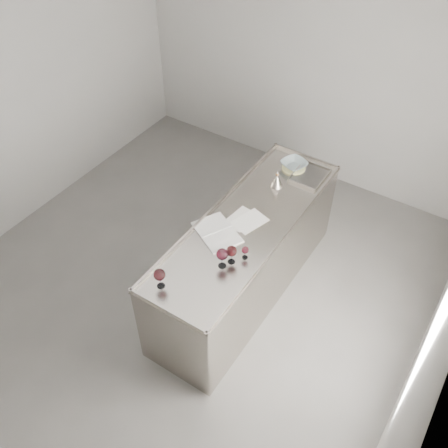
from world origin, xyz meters
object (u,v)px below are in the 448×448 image
Objects in this scene: counter at (246,257)px; wine_funnel at (277,181)px; wine_glass_right at (222,255)px; wine_glass_small at (245,250)px; notebook at (217,232)px; ceramic_bowl at (294,164)px; wine_glass_left at (160,275)px; wine_glass_middle at (232,251)px.

wine_funnel reaches higher than counter.
wine_glass_small is (0.11, 0.18, -0.05)m from wine_glass_right.
wine_glass_right reaches higher than counter.
notebook is 1.22m from ceramic_bowl.
wine_funnel is at bearing 84.10° from wine_glass_left.
wine_glass_left is 0.63m from wine_glass_middle.
wine_funnel is (-0.24, 0.99, -0.03)m from wine_glass_small.
wine_glass_left reaches higher than counter.
wine_glass_middle is 1.42× the size of wine_glass_small.
wine_glass_right is 0.42m from notebook.
wine_glass_small is at bearing -80.40° from ceramic_bowl.
wine_glass_small is (0.20, -0.38, 0.56)m from counter.
wine_glass_right is at bearing -85.69° from ceramic_bowl.
wine_glass_left is at bearing -65.24° from notebook.
wine_glass_left is at bearing -123.29° from wine_glass_right.
ceramic_bowl is 0.35m from wine_funnel.
wine_glass_left is at bearing -95.27° from ceramic_bowl.
wine_funnel is at bearing -92.31° from ceramic_bowl.
ceramic_bowl is at bearing 99.60° from wine_glass_small.
wine_glass_middle is at bearing -9.13° from notebook.
counter is at bearing 99.27° from wine_glass_right.
notebook is (-0.16, -0.26, 0.47)m from counter.
notebook is at bearing 130.14° from wine_glass_right.
wine_glass_small is 0.24× the size of notebook.
ceramic_bowl reaches higher than counter.
wine_funnel reaches higher than wine_glass_middle.
counter is 0.57m from notebook.
wine_glass_left is 1.05× the size of wine_glass_middle.
wine_glass_middle is 1.44m from ceramic_bowl.
wine_glass_right is at bearing -83.75° from wine_funnel.
wine_funnel is (-0.13, 1.17, -0.08)m from wine_glass_right.
wine_glass_right reaches higher than wine_funnel.
wine_funnel is (0.13, 0.87, 0.05)m from notebook.
wine_glass_small is 0.50× the size of ceramic_bowl.
wine_funnel reaches higher than ceramic_bowl.
wine_glass_left is at bearing -122.70° from wine_glass_small.
wine_glass_right reaches higher than wine_glass_middle.
wine_glass_left is 1.97m from ceramic_bowl.
ceramic_bowl is at bearing 96.13° from wine_glass_middle.
notebook is 2.81× the size of wine_funnel.
wine_funnel is (0.17, 1.62, -0.08)m from wine_glass_left.
ceramic_bowl is (-0.23, 1.33, -0.04)m from wine_glass_small.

